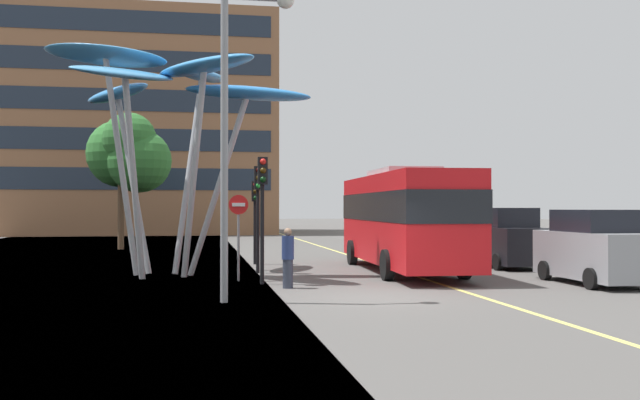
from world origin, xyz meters
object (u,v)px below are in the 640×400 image
at_px(red_bus, 403,215).
at_px(car_parked_far, 455,233).
at_px(leaf_sculpture, 171,88).
at_px(car_far_side, 386,226).
at_px(traffic_light_kerb_near, 262,192).
at_px(car_side_street, 413,228).
at_px(traffic_light_kerb_far, 258,196).
at_px(traffic_light_island_mid, 255,204).
at_px(street_lamp, 241,101).
at_px(car_parked_mid, 506,239).
at_px(car_parked_near, 594,249).
at_px(no_entry_sign, 238,224).
at_px(pedestrian, 288,258).

relative_size(red_bus, car_parked_far, 2.66).
bearing_deg(leaf_sculpture, car_far_side, 57.89).
distance_m(traffic_light_kerb_near, car_side_street, 20.34).
distance_m(traffic_light_kerb_near, traffic_light_kerb_far, 3.57).
relative_size(leaf_sculpture, traffic_light_island_mid, 2.76).
relative_size(car_parked_far, street_lamp, 0.54).
relative_size(traffic_light_kerb_near, car_parked_far, 0.92).
distance_m(traffic_light_island_mid, car_parked_mid, 9.73).
distance_m(car_parked_near, car_side_street, 19.16).
bearing_deg(traffic_light_island_mid, traffic_light_kerb_far, -93.13).
relative_size(car_parked_near, car_parked_mid, 1.01).
bearing_deg(car_parked_far, traffic_light_kerb_near, -131.79).
height_order(traffic_light_kerb_far, car_parked_near, traffic_light_kerb_far).
relative_size(traffic_light_kerb_far, car_side_street, 0.96).
bearing_deg(car_side_street, traffic_light_kerb_far, -125.00).
bearing_deg(red_bus, no_entry_sign, -159.17).
relative_size(car_parked_mid, car_far_side, 0.98).
height_order(car_side_street, pedestrian, car_side_street).
xyz_separation_m(street_lamp, no_entry_sign, (0.22, 4.94, -3.05)).
xyz_separation_m(leaf_sculpture, car_side_street, (12.78, 14.19, -5.15)).
height_order(red_bus, leaf_sculpture, leaf_sculpture).
xyz_separation_m(car_far_side, street_lamp, (-11.04, -27.86, 3.79)).
bearing_deg(traffic_light_kerb_near, car_side_street, 60.38).
relative_size(traffic_light_island_mid, car_parked_near, 0.77).
height_order(leaf_sculpture, traffic_light_kerb_near, leaf_sculpture).
height_order(car_parked_near, car_parked_mid, car_parked_mid).
height_order(traffic_light_kerb_near, car_parked_far, traffic_light_kerb_near).
relative_size(traffic_light_kerb_near, street_lamp, 0.50).
xyz_separation_m(traffic_light_kerb_far, no_entry_sign, (-0.81, -2.42, -0.90)).
bearing_deg(leaf_sculpture, street_lamp, -75.23).
bearing_deg(traffic_light_kerb_far, car_parked_mid, 6.00).
distance_m(red_bus, car_parked_far, 9.36).
height_order(traffic_light_island_mid, car_parked_mid, traffic_light_island_mid).
bearing_deg(traffic_light_kerb_near, red_bus, 32.77).
bearing_deg(car_far_side, traffic_light_kerb_far, -116.03).
xyz_separation_m(car_parked_mid, car_parked_far, (0.51, 6.76, -0.01)).
relative_size(traffic_light_kerb_near, car_side_street, 0.97).
distance_m(red_bus, street_lamp, 9.83).
height_order(car_parked_near, no_entry_sign, no_entry_sign).
bearing_deg(car_side_street, pedestrian, -116.69).
relative_size(leaf_sculpture, pedestrian, 5.40).
bearing_deg(car_far_side, car_parked_far, -90.34).
bearing_deg(street_lamp, traffic_light_kerb_far, 82.06).
bearing_deg(traffic_light_kerb_far, red_bus, -2.11).
bearing_deg(pedestrian, traffic_light_island_mid, 91.55).
relative_size(car_parked_mid, street_lamp, 0.56).
bearing_deg(traffic_light_kerb_near, traffic_light_kerb_far, 87.18).
xyz_separation_m(car_parked_near, no_entry_sign, (-10.27, 2.67, 0.72)).
height_order(car_parked_mid, no_entry_sign, no_entry_sign).
distance_m(car_parked_mid, pedestrian, 10.62).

